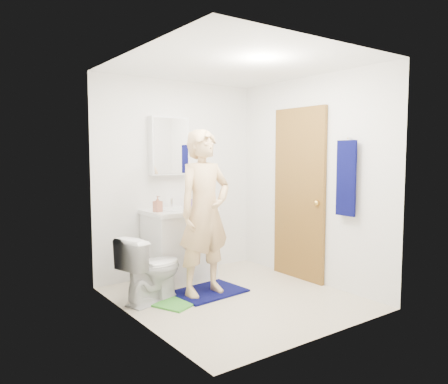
# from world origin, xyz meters

# --- Properties ---
(floor) EXTENTS (2.20, 2.40, 0.02)m
(floor) POSITION_xyz_m (0.00, 0.00, -0.01)
(floor) COLOR beige
(floor) RESTS_ON ground
(ceiling) EXTENTS (2.20, 2.40, 0.02)m
(ceiling) POSITION_xyz_m (0.00, 0.00, 2.41)
(ceiling) COLOR white
(ceiling) RESTS_ON ground
(wall_back) EXTENTS (2.20, 0.02, 2.40)m
(wall_back) POSITION_xyz_m (0.00, 1.21, 1.20)
(wall_back) COLOR white
(wall_back) RESTS_ON ground
(wall_front) EXTENTS (2.20, 0.02, 2.40)m
(wall_front) POSITION_xyz_m (0.00, -1.21, 1.20)
(wall_front) COLOR white
(wall_front) RESTS_ON ground
(wall_left) EXTENTS (0.02, 2.40, 2.40)m
(wall_left) POSITION_xyz_m (-1.11, 0.00, 1.20)
(wall_left) COLOR white
(wall_left) RESTS_ON ground
(wall_right) EXTENTS (0.02, 2.40, 2.40)m
(wall_right) POSITION_xyz_m (1.11, 0.00, 1.20)
(wall_right) COLOR white
(wall_right) RESTS_ON ground
(vanity_cabinet) EXTENTS (0.75, 0.55, 0.80)m
(vanity_cabinet) POSITION_xyz_m (-0.15, 0.91, 0.40)
(vanity_cabinet) COLOR white
(vanity_cabinet) RESTS_ON floor
(countertop) EXTENTS (0.79, 0.59, 0.05)m
(countertop) POSITION_xyz_m (-0.15, 0.91, 0.83)
(countertop) COLOR white
(countertop) RESTS_ON vanity_cabinet
(sink_basin) EXTENTS (0.40, 0.40, 0.03)m
(sink_basin) POSITION_xyz_m (-0.15, 0.91, 0.84)
(sink_basin) COLOR white
(sink_basin) RESTS_ON countertop
(faucet) EXTENTS (0.03, 0.03, 0.12)m
(faucet) POSITION_xyz_m (-0.15, 1.09, 0.91)
(faucet) COLOR silver
(faucet) RESTS_ON countertop
(medicine_cabinet) EXTENTS (0.50, 0.12, 0.70)m
(medicine_cabinet) POSITION_xyz_m (-0.15, 1.14, 1.60)
(medicine_cabinet) COLOR white
(medicine_cabinet) RESTS_ON wall_back
(mirror_panel) EXTENTS (0.46, 0.01, 0.66)m
(mirror_panel) POSITION_xyz_m (-0.15, 1.08, 1.60)
(mirror_panel) COLOR white
(mirror_panel) RESTS_ON wall_back
(door) EXTENTS (0.05, 0.80, 2.05)m
(door) POSITION_xyz_m (1.07, 0.15, 1.02)
(door) COLOR olive
(door) RESTS_ON ground
(door_knob) EXTENTS (0.07, 0.07, 0.07)m
(door_knob) POSITION_xyz_m (1.03, -0.17, 0.95)
(door_knob) COLOR gold
(door_knob) RESTS_ON door
(towel) EXTENTS (0.03, 0.24, 0.80)m
(towel) POSITION_xyz_m (1.03, -0.57, 1.25)
(towel) COLOR #070944
(towel) RESTS_ON wall_right
(towel_hook) EXTENTS (0.06, 0.02, 0.02)m
(towel_hook) POSITION_xyz_m (1.07, -0.57, 1.67)
(towel_hook) COLOR silver
(towel_hook) RESTS_ON wall_right
(toilet) EXTENTS (0.76, 0.56, 0.69)m
(toilet) POSITION_xyz_m (-0.76, 0.42, 0.34)
(toilet) COLOR white
(toilet) RESTS_ON floor
(bath_mat) EXTENTS (0.80, 0.60, 0.02)m
(bath_mat) POSITION_xyz_m (-0.14, 0.31, 0.01)
(bath_mat) COLOR #070944
(bath_mat) RESTS_ON floor
(green_rug) EXTENTS (0.51, 0.48, 0.02)m
(green_rug) POSITION_xyz_m (-0.59, 0.19, 0.01)
(green_rug) COLOR green
(green_rug) RESTS_ON floor
(soap_dispenser) EXTENTS (0.10, 0.10, 0.18)m
(soap_dispenser) POSITION_xyz_m (-0.45, 0.87, 0.94)
(soap_dispenser) COLOR #BC7258
(soap_dispenser) RESTS_ON countertop
(toothbrush_cup) EXTENTS (0.13, 0.13, 0.09)m
(toothbrush_cup) POSITION_xyz_m (0.07, 1.04, 0.90)
(toothbrush_cup) COLOR #644394
(toothbrush_cup) RESTS_ON countertop
(man) EXTENTS (0.66, 0.46, 1.74)m
(man) POSITION_xyz_m (-0.21, 0.27, 0.89)
(man) COLOR #DEB57D
(man) RESTS_ON bath_mat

